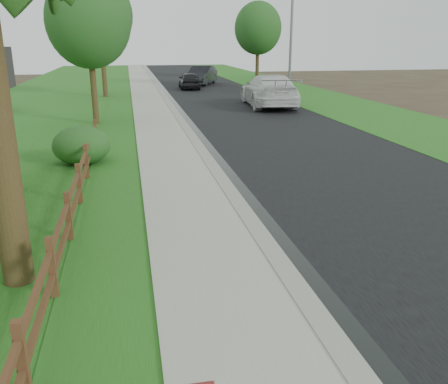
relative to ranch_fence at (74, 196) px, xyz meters
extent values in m
plane|color=#35291D|center=(3.60, -6.40, -0.62)|extent=(120.00, 120.00, 0.00)
cube|color=black|center=(8.20, 28.60, -0.61)|extent=(8.00, 90.00, 0.02)
cube|color=gray|center=(4.00, 28.60, -0.56)|extent=(0.40, 90.00, 0.12)
cube|color=black|center=(4.35, 28.60, -0.60)|extent=(0.50, 90.00, 0.00)
cube|color=#A09E8B|center=(2.70, 28.60, -0.57)|extent=(2.20, 90.00, 0.10)
cube|color=#225317|center=(0.80, 28.60, -0.59)|extent=(1.60, 90.00, 0.06)
cube|color=#225317|center=(-4.40, 28.60, -0.60)|extent=(9.00, 90.00, 0.04)
cube|color=#225317|center=(15.10, 28.60, -0.60)|extent=(6.00, 90.00, 0.04)
cube|color=#452D17|center=(0.00, -6.00, -0.07)|extent=(0.12, 0.12, 1.10)
cube|color=#452D17|center=(0.00, -3.60, -0.07)|extent=(0.12, 0.12, 1.10)
cube|color=#452D17|center=(0.00, -1.20, -0.07)|extent=(0.12, 0.12, 1.10)
cube|color=#452D17|center=(0.00, 1.20, -0.07)|extent=(0.12, 0.12, 1.10)
cube|color=#452D17|center=(0.00, 3.60, -0.07)|extent=(0.12, 0.12, 1.10)
cube|color=#452D17|center=(0.00, 6.00, -0.07)|extent=(0.12, 0.12, 1.10)
cube|color=#452D17|center=(0.00, 8.40, -0.07)|extent=(0.12, 0.12, 1.10)
cube|color=#452D17|center=(0.00, -4.80, -0.17)|extent=(0.08, 2.35, 0.10)
cube|color=#452D17|center=(0.00, -4.80, 0.23)|extent=(0.08, 2.35, 0.10)
cube|color=#452D17|center=(0.00, -2.40, -0.17)|extent=(0.08, 2.35, 0.10)
cube|color=#452D17|center=(0.00, -2.40, 0.23)|extent=(0.08, 2.35, 0.10)
cube|color=#452D17|center=(0.00, 0.00, -0.17)|extent=(0.08, 2.35, 0.10)
cube|color=#452D17|center=(0.00, 0.00, 0.23)|extent=(0.08, 2.35, 0.10)
cube|color=#452D17|center=(0.00, 2.40, -0.17)|extent=(0.08, 2.35, 0.10)
cube|color=#452D17|center=(0.00, 2.40, 0.23)|extent=(0.08, 2.35, 0.10)
cube|color=#452D17|center=(0.00, 4.80, -0.17)|extent=(0.08, 2.35, 0.10)
cube|color=#452D17|center=(0.00, 4.80, 0.23)|extent=(0.08, 2.35, 0.10)
cube|color=#452D17|center=(0.00, 7.20, -0.17)|extent=(0.08, 2.35, 0.10)
cube|color=#452D17|center=(0.00, 7.20, 0.23)|extent=(0.08, 2.35, 0.10)
imported|color=silver|center=(10.21, 18.68, 0.41)|extent=(3.37, 7.17, 2.02)
imported|color=black|center=(6.69, 31.16, 0.13)|extent=(1.92, 4.34, 1.45)
imported|color=black|center=(8.34, 35.06, 0.28)|extent=(3.87, 5.65, 1.76)
cylinder|color=slate|center=(13.50, 24.37, 4.30)|extent=(0.20, 0.20, 9.83)
ellipsoid|color=#214819|center=(-0.30, 5.59, 0.04)|extent=(2.55, 2.55, 1.32)
cylinder|color=#372A16|center=(-0.30, 13.98, 1.55)|extent=(0.30, 0.30, 4.34)
ellipsoid|color=#214819|center=(-0.30, 13.98, 4.35)|extent=(4.06, 4.06, 4.47)
cylinder|color=#372A16|center=(-0.30, 26.30, 1.92)|extent=(0.35, 0.35, 5.08)
ellipsoid|color=#214819|center=(-0.30, 26.30, 5.19)|extent=(4.69, 4.69, 5.16)
cylinder|color=#372A16|center=(12.60, 30.49, 1.60)|extent=(0.30, 0.30, 4.44)
ellipsoid|color=#214819|center=(12.60, 30.49, 4.46)|extent=(4.02, 4.02, 4.42)
cylinder|color=#372A16|center=(15.45, 40.90, 1.53)|extent=(0.29, 0.29, 4.29)
ellipsoid|color=#214819|center=(15.45, 40.90, 4.28)|extent=(3.79, 3.79, 4.16)
camera|label=1|loc=(1.38, -10.95, 3.47)|focal=38.00mm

